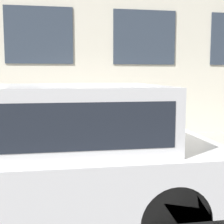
% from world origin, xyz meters
% --- Properties ---
extents(ground_plane, '(80.00, 80.00, 0.00)m').
position_xyz_m(ground_plane, '(0.00, 0.00, 0.00)').
color(ground_plane, '#38383A').
extents(sidewalk, '(2.95, 60.00, 0.15)m').
position_xyz_m(sidewalk, '(1.48, 0.00, 0.08)').
color(sidewalk, '#9E9B93').
rests_on(sidewalk, ground_plane).
extents(fire_hydrant, '(0.35, 0.46, 0.69)m').
position_xyz_m(fire_hydrant, '(0.51, 0.29, 0.51)').
color(fire_hydrant, red).
rests_on(fire_hydrant, sidewalk).
extents(person, '(0.34, 0.23, 1.42)m').
position_xyz_m(person, '(0.93, -0.51, 1.01)').
color(person, '#998466').
rests_on(person, sidewalk).
extents(parked_truck_silver_near, '(2.09, 4.32, 1.67)m').
position_xyz_m(parked_truck_silver_near, '(-1.49, 1.10, 0.97)').
color(parked_truck_silver_near, black).
rests_on(parked_truck_silver_near, ground_plane).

